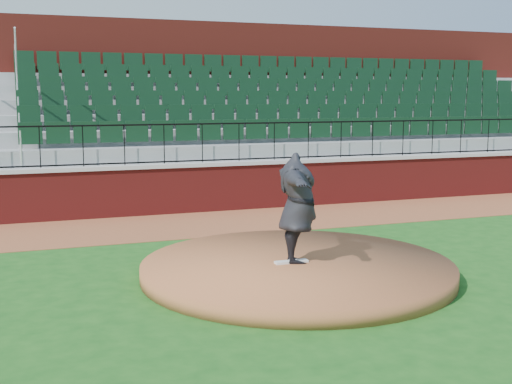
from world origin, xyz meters
TOP-DOWN VIEW (x-y plane):
  - ground at (0.00, 0.00)m, footprint 90.00×90.00m
  - warning_track at (0.00, 5.40)m, footprint 34.00×3.20m
  - field_wall at (0.00, 7.00)m, footprint 34.00×0.35m
  - wall_cap at (0.00, 7.00)m, footprint 34.00×0.45m
  - wall_railing at (0.00, 7.00)m, footprint 34.00×0.05m
  - seating_stands at (0.00, 9.72)m, footprint 34.00×5.10m
  - concourse_wall at (0.00, 12.52)m, footprint 34.00×0.50m
  - pitchers_mound at (0.33, 0.36)m, footprint 5.27×5.27m
  - pitching_rubber at (0.21, 0.33)m, footprint 0.57×0.15m
  - pitcher at (0.30, 0.32)m, footprint 1.17×2.36m

SIDE VIEW (x-z plane):
  - ground at x=0.00m, z-range 0.00..0.00m
  - warning_track at x=0.00m, z-range 0.00..0.01m
  - pitchers_mound at x=0.33m, z-range 0.00..0.25m
  - pitching_rubber at x=0.21m, z-range 0.25..0.29m
  - field_wall at x=0.00m, z-range 0.00..1.20m
  - pitcher at x=0.30m, z-range 0.25..2.11m
  - wall_cap at x=0.00m, z-range 1.20..1.30m
  - wall_railing at x=0.00m, z-range 1.30..2.30m
  - seating_stands at x=0.00m, z-range 0.00..4.60m
  - concourse_wall at x=0.00m, z-range 0.00..5.50m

